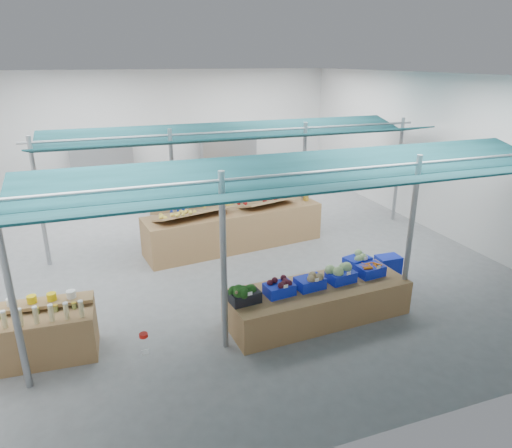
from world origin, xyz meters
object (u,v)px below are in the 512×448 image
object	(u,v)px
vendor_left	(179,205)
vendor_right	(243,199)
fruit_counter	(235,228)
veg_counter	(318,302)
crate_stack	(387,269)
bottle_shelf	(38,334)

from	to	relation	value
vendor_left	vendor_right	xyz separation A→B (m)	(1.80, 0.00, 0.00)
vendor_right	vendor_left	bearing A→B (deg)	-7.45
fruit_counter	vendor_left	distance (m)	1.68
vendor_left	vendor_right	world-z (taller)	same
veg_counter	crate_stack	size ratio (longest dim) A/B	5.63
bottle_shelf	crate_stack	distance (m)	6.81
veg_counter	vendor_right	size ratio (longest dim) A/B	1.86
veg_counter	fruit_counter	xyz separation A→B (m)	(-0.43, 3.80, 0.16)
bottle_shelf	vendor_right	xyz separation A→B (m)	(4.90, 4.47, 0.48)
veg_counter	fruit_counter	world-z (taller)	fruit_counter
crate_stack	fruit_counter	bearing A→B (deg)	129.79
crate_stack	vendor_left	bearing A→B (deg)	132.05
bottle_shelf	vendor_right	world-z (taller)	vendor_right
crate_stack	vendor_left	world-z (taller)	vendor_left
fruit_counter	vendor_left	size ratio (longest dim) A/B	2.50
vendor_left	bottle_shelf	bearing A→B (deg)	47.81
veg_counter	vendor_left	world-z (taller)	vendor_left
bottle_shelf	veg_counter	xyz separation A→B (m)	(4.73, -0.43, -0.10)
fruit_counter	crate_stack	world-z (taller)	fruit_counter
vendor_left	vendor_right	bearing A→B (deg)	172.55
bottle_shelf	veg_counter	bearing A→B (deg)	-2.02
bottle_shelf	vendor_right	bearing A→B (deg)	45.54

